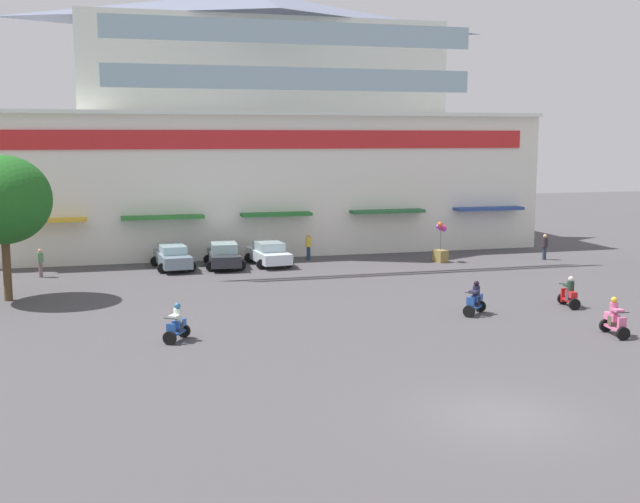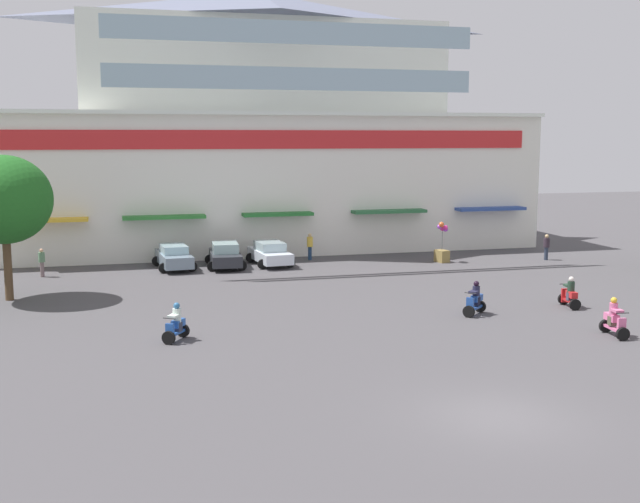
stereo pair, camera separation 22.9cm
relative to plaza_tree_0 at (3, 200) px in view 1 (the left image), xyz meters
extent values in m
plane|color=#49474A|center=(15.20, -7.32, -4.81)|extent=(128.00, 128.00, 0.00)
cube|color=white|center=(15.20, 15.94, -0.26)|extent=(37.10, 12.52, 9.09)
cube|color=white|center=(15.20, 16.57, 7.45)|extent=(24.15, 11.27, 6.34)
pyramid|color=slate|center=(15.20, 16.57, 11.79)|extent=(24.63, 11.52, 2.33)
cube|color=red|center=(15.20, 9.62, 2.76)|extent=(34.13, 0.12, 1.16)
cube|color=white|center=(15.20, 9.58, 4.40)|extent=(37.10, 0.70, 0.24)
cube|color=gold|center=(0.52, 9.13, -1.93)|extent=(5.92, 1.10, 0.20)
cube|color=#2C762F|center=(7.94, 9.13, -1.93)|extent=(4.99, 1.10, 0.20)
cube|color=#246B2D|center=(15.02, 9.13, -1.93)|extent=(4.47, 1.10, 0.20)
cube|color=#2B673C|center=(22.51, 9.13, -1.93)|extent=(4.95, 1.10, 0.20)
cube|color=#2C4790|center=(29.84, 9.13, -1.93)|extent=(4.85, 1.10, 0.20)
cube|color=#99B7C6|center=(15.20, 4.64, 6.18)|extent=(21.25, 0.08, 1.27)
cube|color=#99B7C6|center=(15.20, 4.64, 8.72)|extent=(21.25, 0.08, 1.27)
cylinder|color=brown|center=(0.00, 0.00, -3.18)|extent=(0.38, 0.38, 3.26)
ellipsoid|color=#1F5F1F|center=(0.00, 0.00, 0.02)|extent=(4.47, 4.72, 4.19)
cube|color=gray|center=(8.30, 7.02, -4.20)|extent=(2.01, 4.50, 0.68)
cube|color=#9DC2CC|center=(8.30, 7.02, -3.62)|extent=(1.59, 2.30, 0.47)
cylinder|color=black|center=(7.37, 8.30, -4.51)|extent=(0.61, 0.22, 0.60)
cylinder|color=black|center=(8.99, 8.44, -4.51)|extent=(0.61, 0.22, 0.60)
cylinder|color=black|center=(7.61, 5.60, -4.51)|extent=(0.61, 0.22, 0.60)
cylinder|color=black|center=(9.23, 5.74, -4.51)|extent=(0.61, 0.22, 0.60)
cube|color=#292B31|center=(11.31, 6.75, -4.21)|extent=(1.99, 4.34, 0.66)
cube|color=#9BC0BF|center=(11.31, 6.75, -3.60)|extent=(1.61, 2.21, 0.56)
cylinder|color=black|center=(10.54, 8.12, -4.51)|extent=(0.61, 0.20, 0.60)
cylinder|color=black|center=(12.25, 8.00, -4.51)|extent=(0.61, 0.20, 0.60)
cylinder|color=black|center=(10.36, 5.49, -4.51)|extent=(0.61, 0.20, 0.60)
cylinder|color=black|center=(12.08, 5.38, -4.51)|extent=(0.61, 0.20, 0.60)
cube|color=silver|center=(14.06, 6.93, -4.22)|extent=(2.11, 4.42, 0.63)
cube|color=#A4BEC4|center=(14.06, 6.93, -3.64)|extent=(1.67, 2.27, 0.53)
cylinder|color=black|center=(13.09, 8.17, -4.51)|extent=(0.61, 0.22, 0.60)
cylinder|color=black|center=(14.78, 8.33, -4.51)|extent=(0.61, 0.22, 0.60)
cylinder|color=black|center=(13.34, 5.53, -4.51)|extent=(0.61, 0.22, 0.60)
cylinder|color=black|center=(15.04, 5.69, -4.51)|extent=(0.61, 0.22, 0.60)
cylinder|color=black|center=(6.81, -10.17, -4.55)|extent=(0.52, 0.40, 0.52)
cylinder|color=black|center=(7.43, -9.18, -4.55)|extent=(0.52, 0.40, 0.52)
cube|color=#2150A6|center=(7.12, -9.68, -4.49)|extent=(0.78, 1.02, 0.10)
cube|color=#2150A6|center=(7.23, -9.50, -4.16)|extent=(0.60, 0.72, 0.28)
cube|color=#2150A6|center=(6.87, -10.07, -4.35)|extent=(0.35, 0.29, 0.64)
cylinder|color=black|center=(6.86, -10.09, -3.82)|extent=(0.46, 0.31, 0.04)
cube|color=#2E3244|center=(7.18, -9.58, -4.28)|extent=(0.42, 0.41, 0.36)
cylinder|color=silver|center=(7.18, -9.58, -3.83)|extent=(0.44, 0.44, 0.53)
sphere|color=teal|center=(7.18, -9.58, -3.46)|extent=(0.25, 0.25, 0.25)
cube|color=silver|center=(7.04, -9.79, -3.81)|extent=(0.52, 0.55, 0.10)
cylinder|color=black|center=(19.67, -8.97, -4.55)|extent=(0.45, 0.49, 0.52)
cylinder|color=black|center=(20.62, -8.14, -4.55)|extent=(0.45, 0.49, 0.52)
cube|color=#234A9A|center=(20.15, -8.56, -4.49)|extent=(1.02, 0.94, 0.10)
cube|color=#234A9A|center=(20.32, -8.41, -4.09)|extent=(0.73, 0.69, 0.28)
cube|color=#234A9A|center=(19.77, -8.89, -4.30)|extent=(0.32, 0.33, 0.70)
cylinder|color=black|center=(19.75, -8.91, -3.75)|extent=(0.37, 0.41, 0.04)
cube|color=black|center=(20.24, -8.48, -4.21)|extent=(0.42, 0.43, 0.36)
cylinder|color=#25243F|center=(20.24, -8.48, -3.79)|extent=(0.45, 0.45, 0.48)
sphere|color=black|center=(20.24, -8.48, -3.44)|extent=(0.25, 0.25, 0.25)
cube|color=#25243F|center=(20.03, -8.66, -3.76)|extent=(0.55, 0.55, 0.10)
cylinder|color=black|center=(23.70, -14.04, -4.55)|extent=(0.53, 0.20, 0.52)
cylinder|color=black|center=(23.84, -12.73, -4.55)|extent=(0.53, 0.20, 0.52)
cube|color=pink|center=(23.77, -13.38, -4.49)|extent=(0.41, 1.18, 0.10)
cube|color=pink|center=(23.80, -13.15, -4.09)|extent=(0.38, 0.77, 0.28)
cube|color=pink|center=(23.71, -13.91, -4.30)|extent=(0.33, 0.18, 0.70)
cylinder|color=black|center=(23.71, -13.93, -3.75)|extent=(0.52, 0.09, 0.04)
cube|color=#504D3A|center=(23.78, -13.25, -4.21)|extent=(0.35, 0.31, 0.36)
cylinder|color=#D06792|center=(23.78, -13.25, -3.76)|extent=(0.35, 0.35, 0.53)
sphere|color=gold|center=(23.78, -13.25, -3.39)|extent=(0.25, 0.25, 0.25)
cube|color=#D06792|center=(23.75, -13.54, -3.74)|extent=(0.39, 0.48, 0.10)
cylinder|color=black|center=(25.11, -7.65, -4.55)|extent=(0.54, 0.22, 0.52)
cylinder|color=black|center=(24.92, -8.89, -4.55)|extent=(0.54, 0.22, 0.52)
cube|color=red|center=(25.02, -8.27, -4.49)|extent=(0.44, 1.13, 0.10)
cube|color=red|center=(24.98, -8.50, -4.15)|extent=(0.40, 0.74, 0.28)
cube|color=red|center=(25.09, -7.78, -4.34)|extent=(0.34, 0.19, 0.64)
cylinder|color=black|center=(25.10, -7.75, -3.81)|extent=(0.52, 0.11, 0.04)
cube|color=#413C4D|center=(25.00, -8.40, -4.27)|extent=(0.36, 0.33, 0.36)
cylinder|color=#233A2B|center=(25.00, -8.40, -3.84)|extent=(0.37, 0.37, 0.51)
sphere|color=silver|center=(25.00, -8.40, -3.47)|extent=(0.25, 0.25, 0.25)
cube|color=#233A2B|center=(25.04, -8.12, -3.81)|extent=(0.40, 0.49, 0.10)
cylinder|color=navy|center=(16.90, 8.26, -4.38)|extent=(0.33, 0.33, 0.85)
cylinder|color=gold|center=(16.90, 8.26, -3.65)|extent=(0.54, 0.54, 0.62)
sphere|color=tan|center=(16.90, 8.26, -3.22)|extent=(0.23, 0.23, 0.23)
cylinder|color=#2A3345|center=(31.40, 4.43, -4.40)|extent=(0.32, 0.32, 0.81)
cylinder|color=#312630|center=(31.40, 4.43, -3.71)|extent=(0.51, 0.51, 0.58)
sphere|color=tan|center=(31.40, 4.43, -3.30)|extent=(0.24, 0.24, 0.24)
cylinder|color=#765F61|center=(0.99, 6.15, -4.38)|extent=(0.22, 0.22, 0.85)
cylinder|color=#557B59|center=(0.99, 6.15, -3.69)|extent=(0.36, 0.36, 0.54)
sphere|color=tan|center=(0.99, 6.15, -3.32)|extent=(0.21, 0.21, 0.21)
cube|color=olive|center=(24.65, 5.33, -4.43)|extent=(0.77, 1.00, 0.75)
cylinder|color=#4C4C4C|center=(24.65, 5.33, -3.46)|extent=(0.04, 0.04, 1.20)
sphere|color=#A340D0|center=(24.87, 5.36, -2.75)|extent=(0.32, 0.32, 0.32)
sphere|color=#DE3495|center=(24.74, 5.53, -2.70)|extent=(0.36, 0.36, 0.36)
sphere|color=#E45B20|center=(24.60, 5.42, -2.53)|extent=(0.29, 0.29, 0.29)
sphere|color=#A145CD|center=(24.43, 5.28, -2.57)|extent=(0.30, 0.30, 0.30)
sphere|color=#DF5D2B|center=(24.49, 5.14, -2.43)|extent=(0.33, 0.33, 0.33)
sphere|color=#EE2E8D|center=(24.78, 5.14, -2.63)|extent=(0.28, 0.28, 0.28)
camera|label=1|loc=(4.81, -39.17, 2.95)|focal=43.85mm
camera|label=2|loc=(5.04, -39.23, 2.95)|focal=43.85mm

